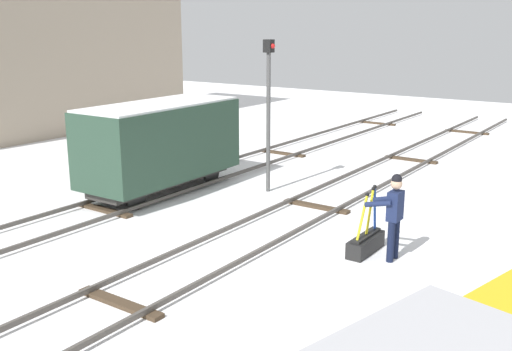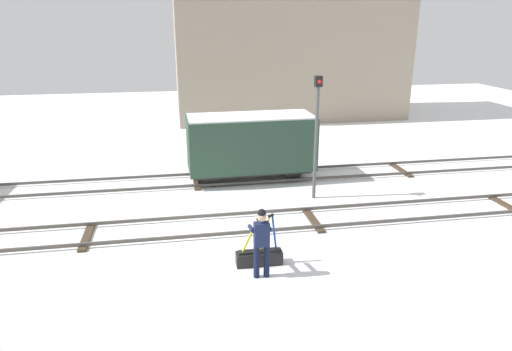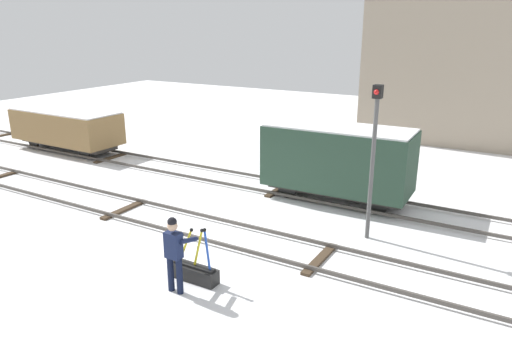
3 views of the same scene
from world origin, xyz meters
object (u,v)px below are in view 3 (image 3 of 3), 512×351
object	(u,v)px
signal_post	(373,149)
freight_car_near_switch	(66,127)
rail_worker	(175,250)
freight_car_mid_siding	(338,159)
switch_lever_frame	(195,271)

from	to	relation	value
signal_post	freight_car_near_switch	size ratio (longest dim) A/B	0.77
rail_worker	signal_post	bearing A→B (deg)	59.88
rail_worker	signal_post	size ratio (longest dim) A/B	0.42
signal_post	freight_car_mid_siding	xyz separation A→B (m)	(-1.92, 2.46, -1.16)
switch_lever_frame	signal_post	xyz separation A→B (m)	(2.85, 4.47, 2.42)
rail_worker	switch_lever_frame	bearing A→B (deg)	83.61
switch_lever_frame	freight_car_mid_siding	bearing A→B (deg)	82.09
rail_worker	freight_car_mid_siding	bearing A→B (deg)	82.21
freight_car_near_switch	freight_car_mid_siding	bearing A→B (deg)	0.70
switch_lever_frame	freight_car_near_switch	distance (m)	14.75
switch_lever_frame	freight_car_mid_siding	size ratio (longest dim) A/B	0.29
freight_car_mid_siding	rail_worker	bearing A→B (deg)	-98.74
switch_lever_frame	freight_car_near_switch	world-z (taller)	freight_car_near_switch
rail_worker	freight_car_near_switch	size ratio (longest dim) A/B	0.32
rail_worker	signal_post	distance (m)	6.07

